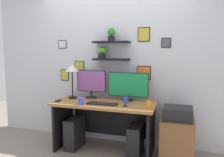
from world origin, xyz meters
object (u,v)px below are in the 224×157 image
at_px(desk, 106,115).
at_px(monitor_left, 91,83).
at_px(printer, 178,113).
at_px(coffee_mug, 126,100).
at_px(computer_mouse, 125,105).
at_px(monitor_right, 128,86).
at_px(computer_tower_right, 136,140).
at_px(desk_lamp, 72,70).
at_px(drawer_cabinet, 177,140).
at_px(computer_tower_left, 75,133).
at_px(cell_phone, 58,101).
at_px(keyboard, 102,104).
at_px(pen_cup, 149,105).
at_px(water_cup, 81,101).

distance_m(desk, monitor_left, 0.57).
bearing_deg(printer, coffee_mug, 179.78).
bearing_deg(printer, computer_mouse, -164.93).
bearing_deg(computer_mouse, coffee_mug, 102.22).
bearing_deg(coffee_mug, monitor_right, 93.62).
distance_m(desk, monitor_right, 0.56).
height_order(coffee_mug, computer_tower_right, coffee_mug).
bearing_deg(printer, monitor_left, 172.09).
bearing_deg(desk_lamp, computer_mouse, -15.24).
xyz_separation_m(drawer_cabinet, printer, (0.00, 0.00, 0.37)).
bearing_deg(computer_tower_right, coffee_mug, 166.30).
bearing_deg(computer_mouse, desk_lamp, 164.76).
xyz_separation_m(desk_lamp, computer_tower_left, (0.09, -0.13, -0.96)).
height_order(computer_mouse, computer_tower_right, computer_mouse).
xyz_separation_m(cell_phone, drawer_cabinet, (1.74, 0.18, -0.47)).
height_order(keyboard, printer, keyboard).
bearing_deg(monitor_left, cell_phone, -136.52).
bearing_deg(cell_phone, keyboard, -13.54).
height_order(monitor_right, pen_cup, monitor_right).
relative_size(keyboard, drawer_cabinet, 0.76).
relative_size(desk_lamp, drawer_cabinet, 0.93).
height_order(monitor_left, keyboard, monitor_left).
bearing_deg(water_cup, computer_mouse, 9.81).
bearing_deg(printer, monitor_right, 165.87).
xyz_separation_m(coffee_mug, computer_tower_left, (-0.80, -0.07, -0.56)).
bearing_deg(desk_lamp, computer_tower_left, -55.20).
relative_size(monitor_right, computer_tower_left, 1.33).
height_order(desk, computer_tower_left, desk).
bearing_deg(cell_phone, drawer_cabinet, -8.28).
bearing_deg(water_cup, pen_cup, 6.08).
xyz_separation_m(desk, coffee_mug, (0.31, -0.02, 0.26)).
xyz_separation_m(pen_cup, water_cup, (-0.94, -0.10, 0.01)).
xyz_separation_m(coffee_mug, drawer_cabinet, (0.73, -0.00, -0.51)).
xyz_separation_m(cell_phone, pen_cup, (1.37, -0.01, 0.05)).
distance_m(desk, computer_mouse, 0.47).
height_order(monitor_left, cell_phone, monitor_left).
bearing_deg(monitor_right, pen_cup, -45.21).
xyz_separation_m(desk, water_cup, (-0.26, -0.32, 0.27)).
bearing_deg(drawer_cabinet, cell_phone, -174.08).
bearing_deg(desk_lamp, keyboard, -21.98).
bearing_deg(coffee_mug, printer, -0.22).
bearing_deg(water_cup, monitor_left, 95.47).
bearing_deg(water_cup, desk, 50.95).
relative_size(keyboard, water_cup, 4.00).
bearing_deg(drawer_cabinet, water_cup, -167.37).
relative_size(pen_cup, water_cup, 0.91).
xyz_separation_m(coffee_mug, pen_cup, (0.37, -0.20, 0.01)).
bearing_deg(desk_lamp, monitor_left, 23.68).
relative_size(keyboard, pen_cup, 4.40).
relative_size(cell_phone, coffee_mug, 1.56).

